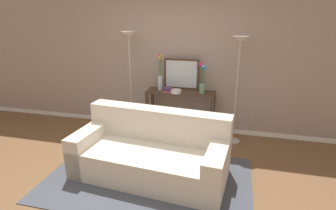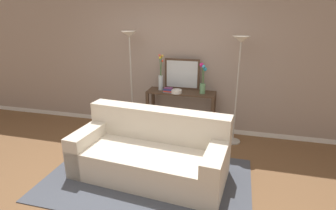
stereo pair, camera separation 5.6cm
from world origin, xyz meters
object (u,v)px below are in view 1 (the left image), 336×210
(couch, at_px, (151,154))
(book_stack, at_px, (168,90))
(floor_lamp_right, at_px, (239,61))
(fruit_bowl, at_px, (176,91))
(vase_tall_flowers, at_px, (160,76))
(floor_lamp_left, at_px, (129,55))
(wall_mirror, at_px, (181,74))
(book_row_under_console, at_px, (161,130))
(console_table, at_px, (180,105))
(vase_short_flowers, at_px, (202,81))

(couch, height_order, book_stack, book_stack)
(floor_lamp_right, bearing_deg, fruit_bowl, -176.94)
(couch, bearing_deg, vase_tall_flowers, 100.26)
(floor_lamp_left, bearing_deg, wall_mirror, 14.20)
(couch, relative_size, book_row_under_console, 8.09)
(floor_lamp_left, height_order, book_stack, floor_lamp_left)
(floor_lamp_left, relative_size, book_row_under_console, 6.99)
(floor_lamp_right, relative_size, book_row_under_console, 6.83)
(floor_lamp_left, height_order, fruit_bowl, floor_lamp_left)
(console_table, bearing_deg, vase_tall_flowers, 178.82)
(book_row_under_console, bearing_deg, console_table, 0.00)
(book_row_under_console, bearing_deg, vase_tall_flowers, 142.47)
(fruit_bowl, bearing_deg, couch, -93.26)
(couch, xyz_separation_m, floor_lamp_right, (1.09, 1.30, 1.12))
(console_table, height_order, wall_mirror, wall_mirror)
(couch, height_order, floor_lamp_right, floor_lamp_right)
(vase_short_flowers, bearing_deg, book_row_under_console, 178.39)
(wall_mirror, bearing_deg, book_stack, -124.75)
(console_table, relative_size, fruit_bowl, 6.47)
(console_table, bearing_deg, floor_lamp_left, -175.83)
(wall_mirror, height_order, book_stack, wall_mirror)
(couch, height_order, vase_short_flowers, vase_short_flowers)
(wall_mirror, bearing_deg, fruit_bowl, -96.77)
(console_table, xyz_separation_m, fruit_bowl, (-0.06, -0.12, 0.29))
(fruit_bowl, bearing_deg, console_table, 64.75)
(vase_short_flowers, bearing_deg, floor_lamp_right, -4.53)
(floor_lamp_left, xyz_separation_m, vase_short_flowers, (1.30, 0.05, -0.41))
(console_table, xyz_separation_m, vase_short_flowers, (0.38, -0.02, 0.48))
(couch, xyz_separation_m, vase_short_flowers, (0.51, 1.35, 0.74))
(console_table, relative_size, vase_tall_flowers, 1.86)
(book_stack, bearing_deg, wall_mirror, 55.25)
(vase_short_flowers, bearing_deg, wall_mirror, 155.92)
(wall_mirror, height_order, vase_short_flowers, wall_mirror)
(console_table, relative_size, book_stack, 6.66)
(floor_lamp_left, distance_m, fruit_bowl, 1.05)
(fruit_bowl, bearing_deg, vase_short_flowers, 12.92)
(vase_short_flowers, relative_size, book_stack, 2.92)
(couch, xyz_separation_m, floor_lamp_left, (-0.79, 1.30, 1.16))
(couch, bearing_deg, vase_short_flowers, 69.39)
(wall_mirror, bearing_deg, vase_tall_flowers, -156.84)
(book_stack, relative_size, book_row_under_console, 0.68)
(wall_mirror, height_order, book_row_under_console, wall_mirror)
(book_row_under_console, bearing_deg, floor_lamp_left, -173.06)
(console_table, distance_m, wall_mirror, 0.56)
(floor_lamp_right, relative_size, vase_short_flowers, 3.43)
(vase_tall_flowers, bearing_deg, wall_mirror, 23.16)
(couch, distance_m, book_stack, 1.39)
(floor_lamp_right, height_order, vase_tall_flowers, floor_lamp_right)
(vase_tall_flowers, xyz_separation_m, vase_short_flowers, (0.76, -0.03, -0.03))
(console_table, distance_m, floor_lamp_left, 1.28)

